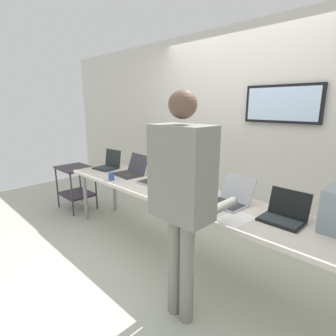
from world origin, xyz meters
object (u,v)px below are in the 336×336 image
Objects in this scene: coffee_mug at (111,176)px; storage_cart at (76,181)px; laptop_station_4 at (231,198)px; person at (182,189)px; laptop_station_1 at (131,170)px; laptop_station_2 at (156,177)px; laptop_station_3 at (188,186)px; workbench at (181,197)px; laptop_station_5 at (284,214)px; laptop_station_0 at (108,164)px.

storage_cart is (-1.20, 0.11, -0.33)m from coffee_mug.
person reaches higher than laptop_station_4.
laptop_station_1 is 1.50m from laptop_station_4.
laptop_station_2 is 0.80× the size of laptop_station_3.
workbench is at bearing 3.78° from storage_cart.
person is (-0.47, -0.69, 0.26)m from laptop_station_5.
laptop_station_5 is (0.49, -0.02, -0.00)m from laptop_station_4.
laptop_station_2 is 3.27× the size of coffee_mug.
laptop_station_2 is 0.56m from coffee_mug.
workbench is at bearing -171.14° from laptop_station_4.
laptop_station_5 reaches higher than workbench.
laptop_station_0 reaches higher than coffee_mug.
laptop_station_2 reaches higher than laptop_station_0.
laptop_station_3 reaches higher than coffee_mug.
laptop_station_0 is at bearing 17.54° from storage_cart.
workbench is at bearing -2.49° from laptop_station_0.
laptop_station_2 reaches higher than laptop_station_5.
coffee_mug is (-0.95, -0.33, -0.01)m from laptop_station_3.
laptop_station_1 is at bearing 179.86° from laptop_station_4.
laptop_station_2 reaches higher than workbench.
laptop_station_2 is at bearing 145.96° from person.
storage_cart is (-2.68, 0.48, -0.60)m from person.
coffee_mug is (0.04, -0.34, -0.01)m from laptop_station_1.
laptop_station_0 is 1.01m from laptop_station_2.
coffee_mug is (-1.46, -0.33, -0.01)m from laptop_station_4.
person is 2.53× the size of storage_cart.
coffee_mug is (-0.92, -0.25, 0.09)m from workbench.
laptop_station_0 is 0.85× the size of laptop_station_1.
laptop_station_3 reaches higher than laptop_station_1.
laptop_station_3 is 0.92m from person.
laptop_station_5 is 3.37× the size of coffee_mug.
laptop_station_2 is at bearing 7.20° from storage_cart.
storage_cart is at bearing -168.90° from laptop_station_1.
storage_cart is (-0.65, -0.20, -0.35)m from laptop_station_0.
person is at bearing -48.06° from workbench.
laptop_station_2 is 0.46× the size of storage_cart.
workbench is 9.15× the size of laptop_station_4.
laptop_station_4 is (0.54, 0.08, 0.10)m from workbench.
workbench is at bearing -104.81° from laptop_station_3.
workbench is 10.64× the size of laptop_station_5.
coffee_mug is at bearing -83.79° from laptop_station_1.
laptop_station_0 is 1.06× the size of laptop_station_5.
laptop_station_0 is at bearing -177.41° from laptop_station_1.
laptop_station_3 is (0.02, 0.08, 0.10)m from workbench.
laptop_station_1 is 1.07× the size of laptop_station_4.
laptop_station_4 is at bearing 0.84° from laptop_station_2.
laptop_station_5 is (1.99, -0.02, -0.00)m from laptop_station_1.
laptop_station_1 is 1.28× the size of laptop_station_2.
workbench is at bearing 15.13° from coffee_mug.
laptop_station_2 is 0.49m from laptop_station_3.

